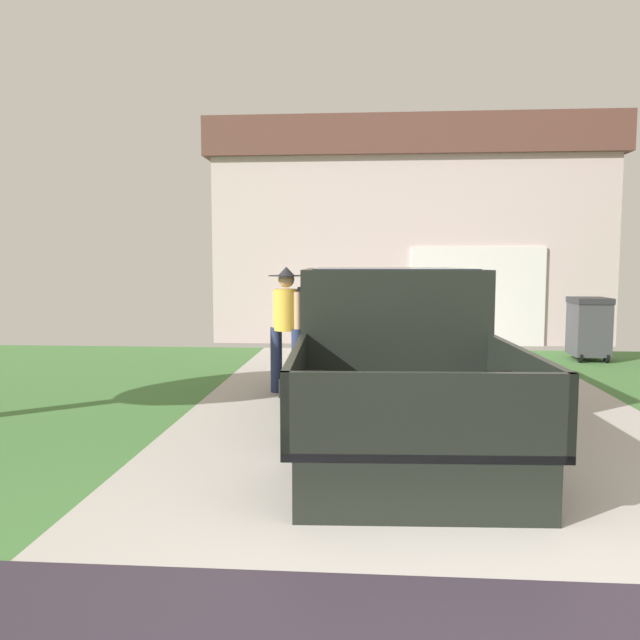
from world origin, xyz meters
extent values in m
cube|color=#B6B0A9|center=(0.00, 4.50, -0.03)|extent=(5.20, 9.00, 0.06)
cube|color=black|center=(-0.28, 3.33, 0.21)|extent=(1.98, 5.45, 0.42)
cube|color=black|center=(-0.31, 3.92, 1.03)|extent=(1.99, 2.29, 1.22)
cube|color=#1E2833|center=(-0.31, 3.92, 1.39)|extent=(1.76, 2.11, 0.51)
cube|color=black|center=(-0.38, 5.52, 0.73)|extent=(1.94, 1.08, 0.61)
cube|color=black|center=(-0.21, 1.73, 0.45)|extent=(1.99, 2.25, 0.06)
cube|color=black|center=(-1.13, 1.69, 0.72)|extent=(0.16, 2.17, 0.59)
cube|color=black|center=(0.71, 1.77, 0.72)|extent=(0.16, 2.17, 0.59)
cube|color=black|center=(-0.17, 0.68, 0.72)|extent=(1.90, 0.14, 0.59)
cube|color=black|center=(-1.39, 4.65, 1.30)|extent=(0.11, 0.18, 0.20)
cylinder|color=black|center=(-1.19, 5.34, 0.40)|extent=(0.29, 0.81, 0.80)
cylinder|color=#9E9EA3|center=(-1.19, 5.34, 0.40)|extent=(0.30, 0.45, 0.44)
cylinder|color=black|center=(0.45, 5.41, 0.40)|extent=(0.29, 0.81, 0.80)
cylinder|color=#9E9EA3|center=(0.45, 5.41, 0.40)|extent=(0.30, 0.45, 0.44)
cylinder|color=black|center=(-1.04, 1.91, 0.40)|extent=(0.29, 0.81, 0.80)
cylinder|color=#9E9EA3|center=(-1.04, 1.91, 0.40)|extent=(0.30, 0.45, 0.44)
cylinder|color=black|center=(0.60, 1.98, 0.40)|extent=(0.29, 0.81, 0.80)
cylinder|color=#9E9EA3|center=(0.60, 1.98, 0.40)|extent=(0.30, 0.45, 0.44)
cylinder|color=navy|center=(-1.74, 4.78, 0.43)|extent=(0.15, 0.15, 0.86)
cylinder|color=navy|center=(-1.44, 4.58, 0.43)|extent=(0.15, 0.15, 0.86)
cylinder|color=gold|center=(-1.59, 4.68, 1.10)|extent=(0.32, 0.32, 0.54)
cylinder|color=tan|center=(-1.75, 4.78, 1.01)|extent=(0.09, 0.09, 0.65)
cylinder|color=tan|center=(-1.43, 4.58, 1.01)|extent=(0.09, 0.09, 0.65)
sphere|color=tan|center=(-1.59, 4.68, 1.49)|extent=(0.21, 0.21, 0.21)
cylinder|color=#232328|center=(-1.59, 4.68, 1.54)|extent=(0.46, 0.46, 0.01)
cone|color=#232328|center=(-1.59, 4.68, 1.60)|extent=(0.22, 0.22, 0.12)
cube|color=#232328|center=(-1.51, 4.51, 0.12)|extent=(0.30, 0.22, 0.23)
torus|color=#232328|center=(-1.51, 4.51, 0.28)|extent=(0.27, 0.02, 0.27)
cube|color=beige|center=(0.35, 12.89, 1.95)|extent=(8.30, 6.43, 3.89)
cube|color=brown|center=(0.35, 12.89, 4.29)|extent=(8.63, 6.68, 0.81)
cube|color=white|center=(1.70, 9.65, 1.01)|extent=(2.70, 0.06, 2.02)
cube|color=#424247|center=(3.32, 7.84, 0.55)|extent=(0.58, 0.68, 0.91)
cube|color=#2E2E31|center=(3.32, 7.84, 1.05)|extent=(0.60, 0.71, 0.10)
cylinder|color=black|center=(3.10, 7.57, 0.09)|extent=(0.05, 0.18, 0.18)
cylinder|color=black|center=(3.54, 7.57, 0.09)|extent=(0.05, 0.18, 0.18)
camera|label=1|loc=(-0.56, -3.32, 1.72)|focal=35.11mm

